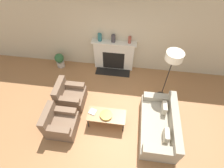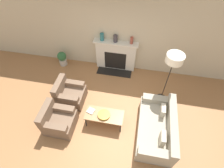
{
  "view_description": "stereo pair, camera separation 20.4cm",
  "coord_description": "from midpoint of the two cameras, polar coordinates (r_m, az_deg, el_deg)",
  "views": [
    {
      "loc": [
        0.47,
        -2.53,
        4.75
      ],
      "look_at": [
        -0.03,
        1.16,
        0.45
      ],
      "focal_mm": 28.0,
      "sensor_mm": 36.0,
      "label": 1
    },
    {
      "loc": [
        0.67,
        -2.49,
        4.75
      ],
      "look_at": [
        -0.03,
        1.16,
        0.45
      ],
      "focal_mm": 28.0,
      "sensor_mm": 36.0,
      "label": 2
    }
  ],
  "objects": [
    {
      "name": "ground_plane",
      "position": [
        5.4,
        -2.45,
        -12.52
      ],
      "size": [
        18.0,
        18.0,
        0.0
      ],
      "primitive_type": "plane",
      "color": "#99663D"
    },
    {
      "name": "wall_back",
      "position": [
        6.07,
        1.17,
        16.21
      ],
      "size": [
        18.0,
        0.06,
        2.9
      ],
      "color": "#BCAD8E",
      "rests_on": "ground_plane"
    },
    {
      "name": "fireplace",
      "position": [
        6.49,
        -0.32,
        9.16
      ],
      "size": [
        1.56,
        0.59,
        1.2
      ],
      "color": "beige",
      "rests_on": "ground_plane"
    },
    {
      "name": "couch",
      "position": [
        5.19,
        14.24,
        -12.92
      ],
      "size": [
        0.97,
        1.85,
        0.73
      ],
      "rotation": [
        0.0,
        0.0,
        -1.57
      ],
      "color": "#9E937F",
      "rests_on": "ground_plane"
    },
    {
      "name": "armchair_near",
      "position": [
        5.27,
        -17.71,
        -12.14
      ],
      "size": [
        0.83,
        0.78,
        0.82
      ],
      "rotation": [
        0.0,
        0.0,
        1.57
      ],
      "color": "brown",
      "rests_on": "ground_plane"
    },
    {
      "name": "armchair_far",
      "position": [
        5.73,
        -14.56,
        -3.86
      ],
      "size": [
        0.83,
        0.78,
        0.82
      ],
      "rotation": [
        0.0,
        0.0,
        1.57
      ],
      "color": "brown",
      "rests_on": "ground_plane"
    },
    {
      "name": "coffee_table",
      "position": [
        5.05,
        -2.98,
        -10.34
      ],
      "size": [
        1.09,
        0.49,
        0.44
      ],
      "color": "olive",
      "rests_on": "ground_plane"
    },
    {
      "name": "bowl",
      "position": [
        4.98,
        -3.12,
        -10.11
      ],
      "size": [
        0.35,
        0.35,
        0.06
      ],
      "color": "#BC8E2D",
      "rests_on": "coffee_table"
    },
    {
      "name": "book",
      "position": [
        5.1,
        -7.47,
        -8.97
      ],
      "size": [
        0.25,
        0.25,
        0.02
      ],
      "rotation": [
        0.0,
        0.0,
        -0.31
      ],
      "color": "#B2A893",
      "rests_on": "coffee_table"
    },
    {
      "name": "floor_lamp",
      "position": [
        5.0,
        18.32,
        7.68
      ],
      "size": [
        0.48,
        0.48,
        1.85
      ],
      "color": "black",
      "rests_on": "ground_plane"
    },
    {
      "name": "mantel_vase_left",
      "position": [
        6.12,
        -5.01,
        14.93
      ],
      "size": [
        0.14,
        0.14,
        0.26
      ],
      "color": "#28666B",
      "rests_on": "fireplace"
    },
    {
      "name": "mantel_vase_center_left",
      "position": [
        6.05,
        -0.57,
        14.62
      ],
      "size": [
        0.14,
        0.14,
        0.25
      ],
      "color": "#3D383D",
      "rests_on": "fireplace"
    },
    {
      "name": "mantel_vase_center_right",
      "position": [
        6.01,
        4.79,
        14.16
      ],
      "size": [
        0.1,
        0.1,
        0.25
      ],
      "color": "brown",
      "rests_on": "fireplace"
    },
    {
      "name": "potted_plant",
      "position": [
        7.04,
        -17.5,
        7.46
      ],
      "size": [
        0.34,
        0.34,
        0.58
      ],
      "color": "#B2A899",
      "rests_on": "ground_plane"
    }
  ]
}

